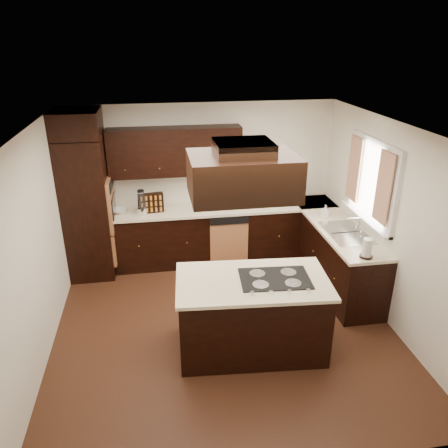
{
  "coord_description": "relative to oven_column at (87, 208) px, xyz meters",
  "views": [
    {
      "loc": [
        -0.74,
        -4.57,
        3.43
      ],
      "look_at": [
        0.1,
        0.6,
        1.15
      ],
      "focal_mm": 35.0,
      "sensor_mm": 36.0,
      "label": 1
    }
  ],
  "objects": [
    {
      "name": "floor",
      "position": [
        1.78,
        -1.71,
        -1.07
      ],
      "size": [
        4.2,
        4.2,
        0.02
      ],
      "primitive_type": "cube",
      "color": "#562F1C",
      "rests_on": "ground"
    },
    {
      "name": "ceiling",
      "position": [
        1.78,
        -1.71,
        1.45
      ],
      "size": [
        4.2,
        4.2,
        0.02
      ],
      "primitive_type": "cube",
      "color": "silver",
      "rests_on": "ground"
    },
    {
      "name": "wall_back",
      "position": [
        1.78,
        0.4,
        0.19
      ],
      "size": [
        4.2,
        0.02,
        2.5
      ],
      "primitive_type": "cube",
      "color": "silver",
      "rests_on": "ground"
    },
    {
      "name": "wall_front",
      "position": [
        1.78,
        -3.81,
        0.19
      ],
      "size": [
        4.2,
        0.02,
        2.5
      ],
      "primitive_type": "cube",
      "color": "silver",
      "rests_on": "ground"
    },
    {
      "name": "wall_left",
      "position": [
        -0.33,
        -1.71,
        0.19
      ],
      "size": [
        0.02,
        4.2,
        2.5
      ],
      "primitive_type": "cube",
      "color": "silver",
      "rests_on": "ground"
    },
    {
      "name": "wall_right",
      "position": [
        3.88,
        -1.71,
        0.19
      ],
      "size": [
        0.02,
        4.2,
        2.5
      ],
      "primitive_type": "cube",
      "color": "silver",
      "rests_on": "ground"
    },
    {
      "name": "oven_column",
      "position": [
        0.0,
        0.0,
        0.0
      ],
      "size": [
        0.65,
        0.75,
        2.12
      ],
      "primitive_type": "cube",
      "color": "black",
      "rests_on": "floor"
    },
    {
      "name": "wall_oven_face",
      "position": [
        0.35,
        0.0,
        0.06
      ],
      "size": [
        0.05,
        0.62,
        0.78
      ],
      "primitive_type": "cube",
      "color": "#C57E4C",
      "rests_on": "oven_column"
    },
    {
      "name": "base_cabinets_back",
      "position": [
        1.81,
        0.09,
        -0.62
      ],
      "size": [
        2.93,
        0.6,
        0.88
      ],
      "primitive_type": "cube",
      "color": "black",
      "rests_on": "floor"
    },
    {
      "name": "base_cabinets_right",
      "position": [
        3.58,
        -0.8,
        -0.62
      ],
      "size": [
        0.6,
        2.4,
        0.88
      ],
      "primitive_type": "cube",
      "color": "black",
      "rests_on": "floor"
    },
    {
      "name": "countertop_back",
      "position": [
        1.81,
        0.08,
        -0.16
      ],
      "size": [
        2.93,
        0.63,
        0.04
      ],
      "primitive_type": "cube",
      "color": "#F1E3C0",
      "rests_on": "base_cabinets_back"
    },
    {
      "name": "countertop_right",
      "position": [
        3.56,
        -0.8,
        -0.16
      ],
      "size": [
        0.63,
        2.4,
        0.04
      ],
      "primitive_type": "cube",
      "color": "#F1E3C0",
      "rests_on": "base_cabinets_right"
    },
    {
      "name": "upper_cabinets",
      "position": [
        1.34,
        0.23,
        0.75
      ],
      "size": [
        2.0,
        0.34,
        0.72
      ],
      "primitive_type": "cube",
      "color": "black",
      "rests_on": "wall_back"
    },
    {
      "name": "dishwasher_front",
      "position": [
        2.1,
        -0.2,
        -0.66
      ],
      "size": [
        0.6,
        0.05,
        0.72
      ],
      "primitive_type": "cube",
      "color": "#C57E4C",
      "rests_on": "floor"
    },
    {
      "name": "window_frame",
      "position": [
        3.85,
        -1.16,
        0.59
      ],
      "size": [
        0.06,
        1.32,
        1.12
      ],
      "primitive_type": "cube",
      "color": "white",
      "rests_on": "wall_right"
    },
    {
      "name": "window_pane",
      "position": [
        3.87,
        -1.16,
        0.59
      ],
      "size": [
        0.0,
        1.2,
        1.0
      ],
      "primitive_type": "cube",
      "color": "white",
      "rests_on": "wall_right"
    },
    {
      "name": "curtain_left",
      "position": [
        3.79,
        -1.57,
        0.64
      ],
      "size": [
        0.02,
        0.34,
        0.9
      ],
      "primitive_type": "cube",
      "color": "beige",
      "rests_on": "wall_right"
    },
    {
      "name": "curtain_right",
      "position": [
        3.79,
        -0.74,
        0.64
      ],
      "size": [
        0.02,
        0.34,
        0.9
      ],
      "primitive_type": "cube",
      "color": "beige",
      "rests_on": "wall_right"
    },
    {
      "name": "sink_rim",
      "position": [
        3.58,
        -1.16,
        -0.14
      ],
      "size": [
        0.52,
        0.84,
        0.01
      ],
      "primitive_type": "cube",
      "color": "silver",
      "rests_on": "countertop_right"
    },
    {
      "name": "island",
      "position": [
        2.02,
        -2.18,
        -0.62
      ],
      "size": [
        1.71,
        1.02,
        0.88
      ],
      "primitive_type": "cube",
      "rotation": [
        0.0,
        0.0,
        -0.08
      ],
      "color": "black",
      "rests_on": "floor"
    },
    {
      "name": "island_top",
      "position": [
        2.02,
        -2.18,
        -0.16
      ],
      "size": [
        1.77,
        1.09,
        0.04
      ],
      "primitive_type": "cube",
      "rotation": [
        0.0,
        0.0,
        -0.08
      ],
      "color": "#F1E3C0",
      "rests_on": "island"
    },
    {
      "name": "cooktop",
      "position": [
        2.27,
        -2.2,
        -0.13
      ],
      "size": [
        0.82,
        0.58,
        0.01
      ],
      "primitive_type": "cube",
      "rotation": [
        0.0,
        0.0,
        -0.08
      ],
      "color": "black",
      "rests_on": "island_top"
    },
    {
      "name": "range_hood",
      "position": [
        1.88,
        -2.25,
        1.1
      ],
      "size": [
        1.05,
        0.72,
        0.42
      ],
      "primitive_type": "cube",
      "color": "black",
      "rests_on": "ceiling"
    },
    {
      "name": "hood_duct",
      "position": [
        1.88,
        -2.25,
        1.38
      ],
      "size": [
        0.55,
        0.5,
        0.13
      ],
      "primitive_type": "cube",
      "color": "black",
      "rests_on": "ceiling"
    },
    {
      "name": "blender_base",
      "position": [
        0.79,
        -0.01,
        -0.09
      ],
      "size": [
        0.15,
        0.15,
        0.1
      ],
      "primitive_type": "cylinder",
      "color": "silver",
      "rests_on": "countertop_back"
    },
    {
      "name": "blender_pitcher",
      "position": [
        0.79,
        -0.01,
        0.09
      ],
      "size": [
        0.13,
        0.13,
        0.26
      ],
      "primitive_type": "cone",
      "color": "silver",
      "rests_on": "blender_base"
    },
    {
      "name": "spice_rack",
      "position": [
        0.94,
        0.04,
        0.01
      ],
      "size": [
        0.38,
        0.15,
        0.31
      ],
      "primitive_type": "cube",
      "rotation": [
        0.0,
        0.0,
        0.16
      ],
      "color": "black",
      "rests_on": "countertop_back"
    },
    {
      "name": "mixing_bowl",
      "position": [
        0.47,
        0.1,
        -0.11
      ],
      "size": [
        0.25,
        0.25,
        0.06
      ],
      "primitive_type": "imported",
      "rotation": [
        0.0,
        0.0,
        -0.04
      ],
      "color": "white",
      "rests_on": "countertop_back"
    },
    {
      "name": "soap_bottle",
      "position": [
        3.5,
        -0.55,
        -0.05
      ],
      "size": [
        0.1,
        0.1,
        0.18
      ],
      "primitive_type": "imported",
      "rotation": [
        0.0,
        0.0,
        0.21
      ],
      "color": "white",
      "rests_on": "countertop_right"
    },
    {
      "name": "paper_towel",
      "position": [
        3.51,
        -1.88,
        -0.02
      ],
      "size": [
        0.15,
        0.15,
        0.25
      ],
      "primitive_type": "cylinder",
      "rotation": [
        0.0,
        0.0,
        0.41
      ],
      "color": "white",
      "rests_on": "countertop_right"
    }
  ]
}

